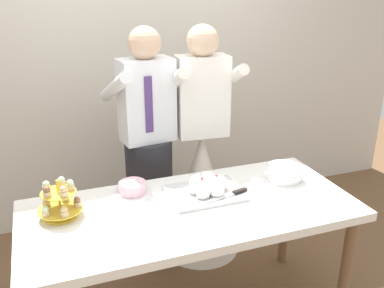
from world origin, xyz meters
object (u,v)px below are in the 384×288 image
(person_groom, at_px, (149,163))
(person_bride, at_px, (201,178))
(main_cake_tray, at_px, (206,188))
(cupcake_stand, at_px, (59,202))
(dessert_table, at_px, (191,218))
(plate_stack, at_px, (284,172))
(round_cake, at_px, (133,189))

(person_groom, height_order, person_bride, same)
(main_cake_tray, xyz_separation_m, person_bride, (0.20, 0.58, -0.23))
(person_bride, bearing_deg, person_groom, 176.18)
(cupcake_stand, relative_size, main_cake_tray, 0.53)
(dessert_table, distance_m, cupcake_stand, 0.70)
(main_cake_tray, relative_size, plate_stack, 2.01)
(plate_stack, xyz_separation_m, round_cake, (-0.91, 0.13, -0.01))
(dessert_table, xyz_separation_m, person_bride, (0.33, 0.68, -0.12))
(main_cake_tray, distance_m, person_groom, 0.63)
(plate_stack, height_order, person_groom, person_groom)
(dessert_table, relative_size, round_cake, 7.50)
(main_cake_tray, xyz_separation_m, plate_stack, (0.52, 0.02, 0.00))
(dessert_table, xyz_separation_m, round_cake, (-0.26, 0.25, 0.11))
(main_cake_tray, bearing_deg, person_groom, 106.48)
(main_cake_tray, distance_m, round_cake, 0.42)
(dessert_table, xyz_separation_m, person_groom, (-0.05, 0.70, 0.05))
(plate_stack, relative_size, round_cake, 0.90)
(dessert_table, height_order, cupcake_stand, cupcake_stand)
(dessert_table, distance_m, person_bride, 0.76)
(person_groom, bearing_deg, person_bride, -3.82)
(round_cake, distance_m, person_bride, 0.76)
(person_groom, bearing_deg, main_cake_tray, -73.52)
(cupcake_stand, bearing_deg, plate_stack, -0.31)
(main_cake_tray, height_order, round_cake, main_cake_tray)
(cupcake_stand, relative_size, person_groom, 0.14)
(main_cake_tray, distance_m, person_bride, 0.65)
(main_cake_tray, bearing_deg, round_cake, 159.10)
(dessert_table, relative_size, person_bride, 1.08)
(round_cake, relative_size, person_groom, 0.14)
(main_cake_tray, xyz_separation_m, round_cake, (-0.39, 0.15, -0.01))
(cupcake_stand, height_order, plate_stack, cupcake_stand)
(dessert_table, height_order, round_cake, round_cake)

